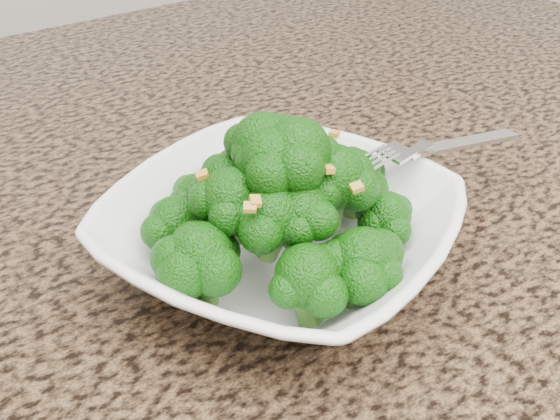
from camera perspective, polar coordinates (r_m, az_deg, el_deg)
granite_counter at (r=0.52m, az=-17.49°, el=-7.52°), size 1.64×1.04×0.03m
bowl at (r=0.49m, az=0.00°, el=-2.10°), size 0.31×0.31×0.06m
broccoli_pile at (r=0.45m, az=0.00°, el=4.74°), size 0.20×0.20×0.08m
garlic_topping at (r=0.43m, az=0.00°, el=9.48°), size 0.12×0.12×0.01m
fork at (r=0.53m, az=11.49°, el=4.93°), size 0.19×0.04×0.01m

